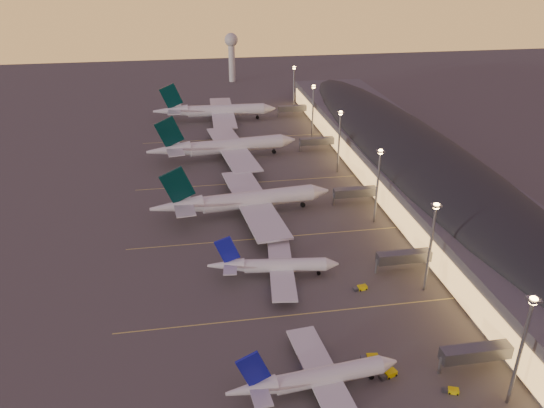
{
  "coord_description": "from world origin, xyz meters",
  "views": [
    {
      "loc": [
        -24.01,
        -110.24,
        82.41
      ],
      "look_at": [
        2.0,
        45.0,
        7.0
      ],
      "focal_mm": 35.0,
      "sensor_mm": 36.0,
      "label": 1
    }
  ],
  "objects_px": {
    "airliner_narrow_north": "(274,266)",
    "radar_tower": "(231,49)",
    "airliner_wide_mid": "(224,147)",
    "baggage_tug_d": "(388,374)",
    "airliner_narrow_south": "(315,378)",
    "baggage_tug_b": "(370,357)",
    "airliner_wide_near": "(243,201)",
    "baggage_tug_c": "(361,288)",
    "airliner_wide_far": "(215,111)",
    "baggage_tug_a": "(451,391)"
  },
  "relations": [
    {
      "from": "airliner_wide_far",
      "to": "baggage_tug_c",
      "type": "height_order",
      "value": "airliner_wide_far"
    },
    {
      "from": "airliner_narrow_south",
      "to": "baggage_tug_b",
      "type": "relative_size",
      "value": 9.2
    },
    {
      "from": "airliner_wide_mid",
      "to": "airliner_wide_near",
      "type": "bearing_deg",
      "value": -95.12
    },
    {
      "from": "radar_tower",
      "to": "airliner_narrow_north",
      "type": "bearing_deg",
      "value": -92.98
    },
    {
      "from": "airliner_wide_far",
      "to": "radar_tower",
      "type": "xyz_separation_m",
      "value": [
        18.17,
        93.27,
        16.51
      ]
    },
    {
      "from": "airliner_narrow_north",
      "to": "baggage_tug_a",
      "type": "relative_size",
      "value": 10.44
    },
    {
      "from": "airliner_narrow_south",
      "to": "baggage_tug_b",
      "type": "distance_m",
      "value": 16.36
    },
    {
      "from": "airliner_narrow_north",
      "to": "baggage_tug_b",
      "type": "height_order",
      "value": "airliner_narrow_north"
    },
    {
      "from": "baggage_tug_b",
      "to": "airliner_wide_mid",
      "type": "bearing_deg",
      "value": 105.8
    },
    {
      "from": "airliner_narrow_north",
      "to": "airliner_wide_near",
      "type": "bearing_deg",
      "value": 102.26
    },
    {
      "from": "airliner_wide_near",
      "to": "airliner_wide_far",
      "type": "xyz_separation_m",
      "value": [
        -1.49,
        113.78,
        0.2
      ]
    },
    {
      "from": "airliner_wide_far",
      "to": "baggage_tug_d",
      "type": "height_order",
      "value": "airliner_wide_far"
    },
    {
      "from": "airliner_wide_near",
      "to": "baggage_tug_b",
      "type": "relative_size",
      "value": 15.53
    },
    {
      "from": "airliner_wide_mid",
      "to": "radar_tower",
      "type": "height_order",
      "value": "radar_tower"
    },
    {
      "from": "radar_tower",
      "to": "baggage_tug_d",
      "type": "bearing_deg",
      "value": -89.03
    },
    {
      "from": "airliner_wide_mid",
      "to": "radar_tower",
      "type": "distance_m",
      "value": 153.44
    },
    {
      "from": "airliner_wide_far",
      "to": "baggage_tug_b",
      "type": "bearing_deg",
      "value": -82.15
    },
    {
      "from": "radar_tower",
      "to": "baggage_tug_a",
      "type": "relative_size",
      "value": 9.27
    },
    {
      "from": "airliner_narrow_north",
      "to": "baggage_tug_d",
      "type": "xyz_separation_m",
      "value": [
        17.72,
        -42.3,
        -2.83
      ]
    },
    {
      "from": "airliner_narrow_north",
      "to": "radar_tower",
      "type": "bearing_deg",
      "value": 93.78
    },
    {
      "from": "airliner_wide_far",
      "to": "airliner_wide_near",
      "type": "bearing_deg",
      "value": -87.67
    },
    {
      "from": "radar_tower",
      "to": "baggage_tug_d",
      "type": "xyz_separation_m",
      "value": [
        4.88,
        -289.1,
        -21.32
      ]
    },
    {
      "from": "baggage_tug_b",
      "to": "baggage_tug_d",
      "type": "height_order",
      "value": "baggage_tug_d"
    },
    {
      "from": "baggage_tug_b",
      "to": "baggage_tug_c",
      "type": "xyz_separation_m",
      "value": [
        6.38,
        26.34,
        -0.02
      ]
    },
    {
      "from": "airliner_wide_near",
      "to": "baggage_tug_a",
      "type": "relative_size",
      "value": 17.85
    },
    {
      "from": "airliner_narrow_north",
      "to": "airliner_wide_mid",
      "type": "relative_size",
      "value": 0.56
    },
    {
      "from": "airliner_wide_far",
      "to": "baggage_tug_d",
      "type": "relative_size",
      "value": 14.96
    },
    {
      "from": "radar_tower",
      "to": "baggage_tug_c",
      "type": "bearing_deg",
      "value": -87.97
    },
    {
      "from": "airliner_wide_near",
      "to": "baggage_tug_d",
      "type": "bearing_deg",
      "value": -81.49
    },
    {
      "from": "airliner_narrow_south",
      "to": "baggage_tug_b",
      "type": "xyz_separation_m",
      "value": [
        14.5,
        7.01,
        -2.89
      ]
    },
    {
      "from": "radar_tower",
      "to": "airliner_wide_mid",
      "type": "bearing_deg",
      "value": -97.0
    },
    {
      "from": "radar_tower",
      "to": "baggage_tug_b",
      "type": "distance_m",
      "value": 284.3
    },
    {
      "from": "airliner_narrow_south",
      "to": "baggage_tug_c",
      "type": "relative_size",
      "value": 9.51
    },
    {
      "from": "airliner_wide_near",
      "to": "baggage_tug_b",
      "type": "bearing_deg",
      "value": -81.95
    },
    {
      "from": "airliner_wide_near",
      "to": "airliner_wide_mid",
      "type": "relative_size",
      "value": 0.95
    },
    {
      "from": "baggage_tug_a",
      "to": "airliner_wide_mid",
      "type": "bearing_deg",
      "value": 124.05
    },
    {
      "from": "baggage_tug_c",
      "to": "baggage_tug_d",
      "type": "bearing_deg",
      "value": -105.34
    },
    {
      "from": "radar_tower",
      "to": "baggage_tug_d",
      "type": "distance_m",
      "value": 289.92
    },
    {
      "from": "radar_tower",
      "to": "baggage_tug_b",
      "type": "xyz_separation_m",
      "value": [
        2.75,
        -283.48,
        -21.35
      ]
    },
    {
      "from": "airliner_narrow_south",
      "to": "airliner_wide_far",
      "type": "bearing_deg",
      "value": 86.05
    },
    {
      "from": "airliner_narrow_north",
      "to": "baggage_tug_b",
      "type": "xyz_separation_m",
      "value": [
        15.59,
        -36.69,
        -2.85
      ]
    },
    {
      "from": "baggage_tug_d",
      "to": "airliner_narrow_south",
      "type": "bearing_deg",
      "value": 165.89
    },
    {
      "from": "airliner_wide_far",
      "to": "baggage_tug_b",
      "type": "relative_size",
      "value": 16.11
    },
    {
      "from": "airliner_narrow_north",
      "to": "airliner_wide_near",
      "type": "relative_size",
      "value": 0.59
    },
    {
      "from": "airliner_wide_near",
      "to": "baggage_tug_d",
      "type": "relative_size",
      "value": 14.42
    },
    {
      "from": "airliner_wide_near",
      "to": "airliner_wide_mid",
      "type": "xyz_separation_m",
      "value": [
        -1.91,
        55.63,
        0.26
      ]
    },
    {
      "from": "airliner_wide_far",
      "to": "radar_tower",
      "type": "bearing_deg",
      "value": 80.55
    },
    {
      "from": "radar_tower",
      "to": "airliner_wide_near",
      "type": "bearing_deg",
      "value": -94.6
    },
    {
      "from": "airliner_wide_near",
      "to": "baggage_tug_c",
      "type": "relative_size",
      "value": 16.04
    },
    {
      "from": "baggage_tug_a",
      "to": "baggage_tug_c",
      "type": "bearing_deg",
      "value": 120.75
    }
  ]
}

